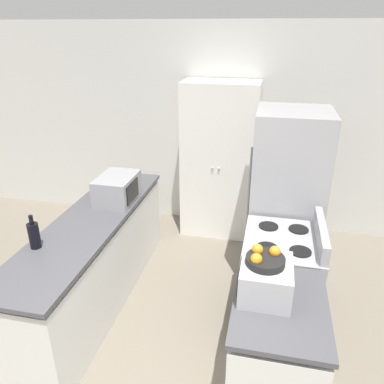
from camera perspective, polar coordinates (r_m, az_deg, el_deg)
name	(u,v)px	position (r m, az deg, el deg)	size (l,w,h in m)	color
wall_back	(217,129)	(4.93, 3.79, 9.55)	(7.00, 0.06, 2.60)	silver
counter_left	(95,262)	(3.79, -14.61, -10.28)	(0.60, 2.41, 0.90)	silver
counter_right	(274,357)	(2.86, 12.41, -23.35)	(0.60, 0.84, 0.90)	silver
pantry_cabinet	(219,161)	(4.72, 4.16, 4.73)	(0.91, 0.54, 1.94)	white
stove	(279,282)	(3.46, 13.05, -13.25)	(0.66, 0.74, 1.06)	#9E9EA3
refrigerator	(286,200)	(3.90, 14.14, -1.19)	(0.72, 0.72, 1.82)	#A3A3A8
microwave	(117,188)	(3.82, -11.29, 0.55)	(0.35, 0.49, 0.26)	#939399
wine_bottle	(34,235)	(3.21, -22.94, -6.04)	(0.09, 0.09, 0.28)	black
toaster_oven	(265,279)	(2.53, 11.12, -12.93)	(0.34, 0.38, 0.23)	#B2B2B7
fruit_bowl	(265,259)	(2.45, 11.01, -9.93)	(0.25, 0.25, 0.10)	black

